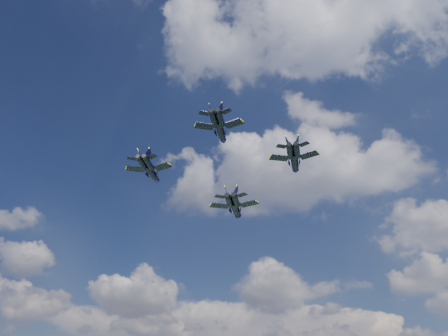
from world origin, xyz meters
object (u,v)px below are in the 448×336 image
at_px(jet_lead, 236,208).
at_px(jet_left, 152,172).
at_px(jet_slot, 221,130).
at_px(jet_right, 295,161).

relative_size(jet_lead, jet_left, 1.19).
xyz_separation_m(jet_lead, jet_slot, (8.38, -36.99, 1.86)).
bearing_deg(jet_slot, jet_lead, 92.65).
relative_size(jet_lead, jet_right, 1.16).
height_order(jet_lead, jet_right, jet_right).
bearing_deg(jet_slot, jet_right, 48.13).
bearing_deg(jet_slot, jet_left, 142.32).
bearing_deg(jet_right, jet_lead, 133.02).
bearing_deg(jet_left, jet_slot, -37.22).
xyz_separation_m(jet_lead, jet_left, (-14.21, -25.20, 1.58)).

